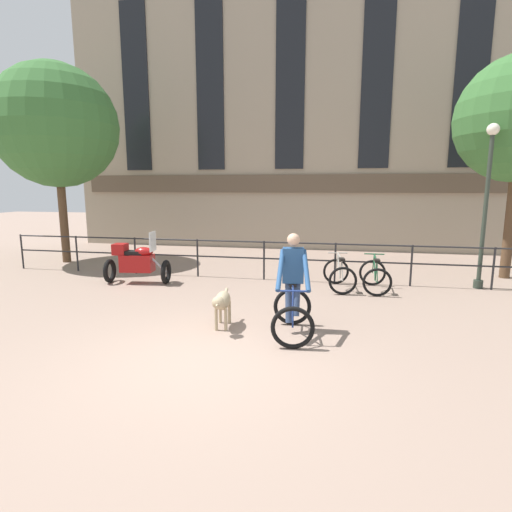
# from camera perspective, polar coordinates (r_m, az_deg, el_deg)

# --- Properties ---
(ground_plane) EXTENTS (60.00, 60.00, 0.00)m
(ground_plane) POSITION_cam_1_polar(r_m,az_deg,el_deg) (6.02, -7.94, -14.49)
(ground_plane) COLOR gray
(canal_railing) EXTENTS (15.05, 0.05, 1.05)m
(canal_railing) POSITION_cam_1_polar(r_m,az_deg,el_deg) (10.67, 1.15, 0.34)
(canal_railing) COLOR #232326
(canal_railing) RESTS_ON ground_plane
(building_facade) EXTENTS (18.00, 0.72, 11.71)m
(building_facade) POSITION_cam_1_polar(r_m,az_deg,el_deg) (16.60, 5.02, 21.49)
(building_facade) COLOR gray
(building_facade) RESTS_ON ground_plane
(cyclist_with_bike) EXTENTS (0.81, 1.24, 1.70)m
(cyclist_with_bike) POSITION_cam_1_polar(r_m,az_deg,el_deg) (6.77, 5.28, -4.81)
(cyclist_with_bike) COLOR black
(cyclist_with_bike) RESTS_ON ground_plane
(dog) EXTENTS (0.33, 1.06, 0.68)m
(dog) POSITION_cam_1_polar(r_m,az_deg,el_deg) (7.07, -4.89, -6.57)
(dog) COLOR tan
(dog) RESTS_ON ground_plane
(parked_motorcycle) EXTENTS (1.68, 0.80, 1.35)m
(parked_motorcycle) POSITION_cam_1_polar(r_m,az_deg,el_deg) (10.74, -16.68, -0.81)
(parked_motorcycle) COLOR black
(parked_motorcycle) RESTS_ON ground_plane
(parked_bicycle_near_lamp) EXTENTS (0.82, 1.20, 0.86)m
(parked_bicycle_near_lamp) POSITION_cam_1_polar(r_m,az_deg,el_deg) (9.94, 11.81, -2.64)
(parked_bicycle_near_lamp) COLOR black
(parked_bicycle_near_lamp) RESTS_ON ground_plane
(parked_bicycle_mid_left) EXTENTS (0.68, 1.12, 0.86)m
(parked_bicycle_mid_left) POSITION_cam_1_polar(r_m,az_deg,el_deg) (9.98, 16.61, -2.79)
(parked_bicycle_mid_left) COLOR black
(parked_bicycle_mid_left) RESTS_ON ground_plane
(street_lamp) EXTENTS (0.28, 0.28, 3.93)m
(street_lamp) POSITION_cam_1_polar(r_m,az_deg,el_deg) (11.07, 30.06, 7.23)
(street_lamp) COLOR #2D382D
(street_lamp) RESTS_ON ground_plane
(tree_canalside_left) EXTENTS (3.84, 3.84, 6.28)m
(tree_canalside_left) POSITION_cam_1_polar(r_m,az_deg,el_deg) (14.67, -26.67, 16.22)
(tree_canalside_left) COLOR brown
(tree_canalside_left) RESTS_ON ground_plane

